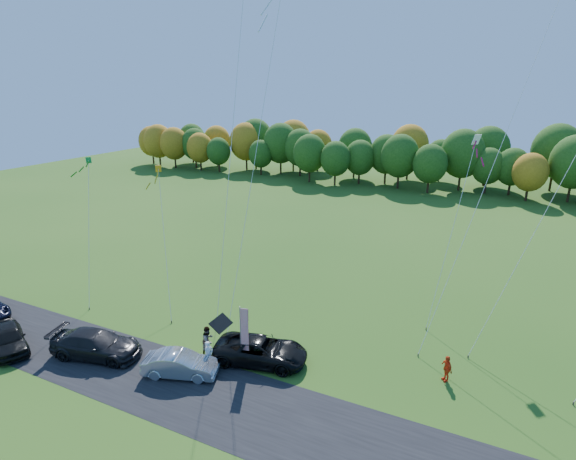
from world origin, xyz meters
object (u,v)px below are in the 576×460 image
at_px(black_suv, 261,350).
at_px(feather_flag, 244,331).
at_px(silver_sedan, 180,364).
at_px(person_east, 447,368).

distance_m(black_suv, feather_flag, 2.02).
height_order(silver_sedan, feather_flag, feather_flag).
xyz_separation_m(black_suv, silver_sedan, (-3.71, -3.32, -0.07)).
relative_size(black_suv, feather_flag, 1.43).
distance_m(black_suv, person_east, 11.25).
bearing_deg(black_suv, person_east, -86.71).
distance_m(silver_sedan, person_east, 15.88).
height_order(black_suv, person_east, person_east).
xyz_separation_m(silver_sedan, feather_flag, (3.02, 2.47, 1.77)).
bearing_deg(person_east, feather_flag, -110.94).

